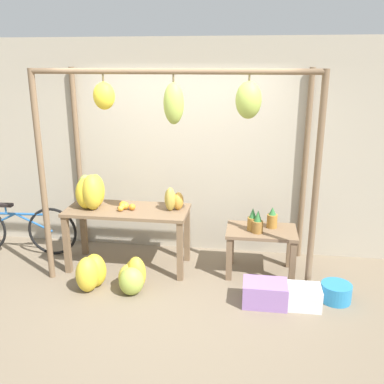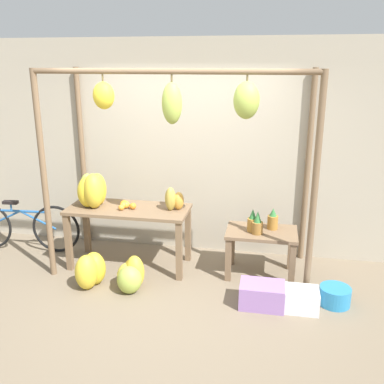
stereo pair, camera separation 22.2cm
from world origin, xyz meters
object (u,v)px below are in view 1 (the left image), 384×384
(orange_pile, at_px, (125,206))
(fruit_crate_white, at_px, (265,293))
(banana_pile_ground_left, at_px, (92,272))
(fruit_crate_purple, at_px, (300,296))
(parked_bicycle, at_px, (17,229))
(blue_bucket, at_px, (336,292))
(banana_pile_on_table, at_px, (90,192))
(pineapple_cluster, at_px, (261,221))
(banana_pile_ground_right, at_px, (133,276))
(papaya_pile, at_px, (172,200))

(orange_pile, height_order, fruit_crate_white, orange_pile)
(banana_pile_ground_left, height_order, fruit_crate_white, banana_pile_ground_left)
(banana_pile_ground_left, height_order, fruit_crate_purple, banana_pile_ground_left)
(fruit_crate_white, xyz_separation_m, parked_bicycle, (-3.28, 0.82, 0.22))
(orange_pile, xyz_separation_m, fruit_crate_purple, (2.08, -0.64, -0.70))
(blue_bucket, bearing_deg, orange_pile, 169.38)
(parked_bicycle, relative_size, fruit_crate_purple, 3.87)
(banana_pile_on_table, bearing_deg, orange_pile, 0.53)
(banana_pile_on_table, bearing_deg, blue_bucket, -9.02)
(banana_pile_ground_left, bearing_deg, blue_bucket, 2.10)
(orange_pile, distance_m, pineapple_cluster, 1.66)
(pineapple_cluster, height_order, fruit_crate_purple, pineapple_cluster)
(banana_pile_ground_left, distance_m, parked_bicycle, 1.52)
(orange_pile, distance_m, banana_pile_ground_left, 0.88)
(banana_pile_ground_left, xyz_separation_m, banana_pile_ground_right, (0.49, 0.01, -0.02))
(banana_pile_ground_right, height_order, fruit_crate_white, banana_pile_ground_right)
(pineapple_cluster, distance_m, banana_pile_ground_left, 2.06)
(orange_pile, xyz_separation_m, banana_pile_ground_left, (-0.25, -0.56, -0.62))
(orange_pile, relative_size, blue_bucket, 0.65)
(banana_pile_on_table, height_order, banana_pile_ground_left, banana_pile_on_table)
(pineapple_cluster, xyz_separation_m, blue_bucket, (0.83, -0.52, -0.59))
(papaya_pile, height_order, fruit_crate_purple, papaya_pile)
(fruit_crate_white, distance_m, parked_bicycle, 3.39)
(pineapple_cluster, bearing_deg, banana_pile_ground_right, -156.58)
(fruit_crate_white, xyz_separation_m, blue_bucket, (0.77, 0.18, -0.03))
(banana_pile_ground_left, relative_size, papaya_pile, 1.77)
(pineapple_cluster, distance_m, banana_pile_ground_right, 1.63)
(banana_pile_on_table, distance_m, orange_pile, 0.45)
(fruit_crate_white, bearing_deg, parked_bicycle, 166.00)
(pineapple_cluster, relative_size, banana_pile_ground_left, 0.69)
(parked_bicycle, bearing_deg, fruit_crate_white, -14.00)
(pineapple_cluster, relative_size, blue_bucket, 1.08)
(blue_bucket, xyz_separation_m, parked_bicycle, (-4.05, 0.64, 0.25))
(orange_pile, height_order, pineapple_cluster, orange_pile)
(orange_pile, height_order, papaya_pile, papaya_pile)
(blue_bucket, relative_size, papaya_pile, 1.13)
(pineapple_cluster, relative_size, parked_bicycle, 0.22)
(banana_pile_on_table, distance_m, fruit_crate_purple, 2.73)
(fruit_crate_white, height_order, parked_bicycle, parked_bicycle)
(banana_pile_on_table, distance_m, fruit_crate_white, 2.38)
(banana_pile_ground_right, bearing_deg, papaya_pile, 60.12)
(banana_pile_ground_left, xyz_separation_m, parked_bicycle, (-1.32, 0.74, 0.16))
(fruit_crate_purple, bearing_deg, papaya_pile, 155.39)
(papaya_pile, xyz_separation_m, fruit_crate_purple, (1.50, -0.69, -0.79))
(papaya_pile, bearing_deg, blue_bucket, -15.24)
(papaya_pile, bearing_deg, banana_pile_ground_right, -119.88)
(banana_pile_on_table, bearing_deg, papaya_pile, 3.13)
(banana_pile_ground_left, distance_m, fruit_crate_white, 1.96)
(pineapple_cluster, height_order, parked_bicycle, pineapple_cluster)
(orange_pile, bearing_deg, banana_pile_ground_left, -114.05)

